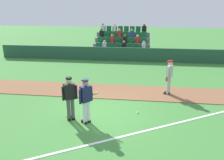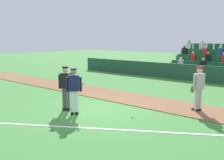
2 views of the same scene
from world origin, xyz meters
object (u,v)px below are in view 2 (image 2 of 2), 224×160
Objects in this scene: batter_navy_jersey at (74,89)px; umpire_home_plate at (66,86)px; runner_grey_jersey at (198,87)px; baseball at (132,117)px.

batter_navy_jersey is 0.70m from umpire_home_plate.
batter_navy_jersey is at bearing -135.04° from runner_grey_jersey.
runner_grey_jersey is (3.38, 3.37, -0.01)m from batter_navy_jersey.
umpire_home_plate is 2.90m from baseball.
umpire_home_plate is (-0.67, 0.17, 0.03)m from batter_navy_jersey.
batter_navy_jersey is 1.00× the size of runner_grey_jersey.
batter_navy_jersey and runner_grey_jersey have the same top height.
runner_grey_jersey reaches higher than baseball.
baseball is (-1.47, -2.31, -0.93)m from runner_grey_jersey.
baseball is at bearing 19.10° from umpire_home_plate.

